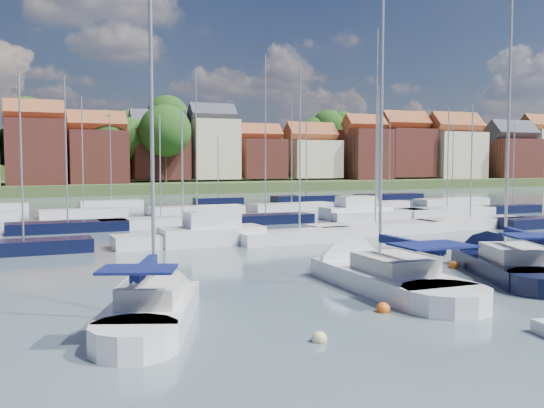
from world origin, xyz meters
name	(u,v)px	position (x,y,z in m)	size (l,w,h in m)	color
ground	(200,217)	(0.00, 40.00, 0.00)	(260.00, 260.00, 0.00)	#475860
sailboat_left	(157,306)	(-13.10, 2.62, 0.36)	(6.28, 10.36, 13.80)	silver
sailboat_centre	(366,274)	(-2.65, 5.01, 0.35)	(3.88, 13.15, 17.65)	silver
sailboat_navy	(497,263)	(5.20, 4.83, 0.35)	(7.79, 12.65, 17.07)	black
buoy_b	(319,342)	(-9.20, -2.57, 0.00)	(0.49, 0.49, 0.49)	beige
buoy_c	(383,312)	(-5.24, -0.21, 0.00)	(0.53, 0.53, 0.53)	#D85914
buoy_d	(482,310)	(-1.64, -1.45, 0.00)	(0.41, 0.41, 0.41)	beige
buoy_e	(454,268)	(3.56, 6.20, 0.00)	(0.52, 0.52, 0.52)	#D85914
marina_field	(234,216)	(1.91, 35.15, 0.43)	(79.62, 41.41, 15.93)	silver
far_shore_town	(96,166)	(2.23, 132.67, 4.61)	(212.46, 90.00, 22.27)	#384B25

